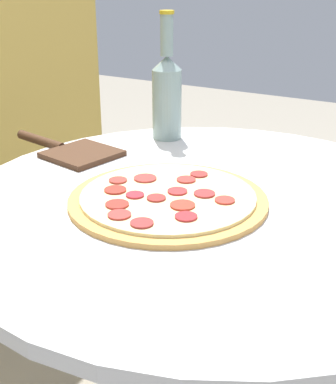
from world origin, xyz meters
TOP-DOWN VIEW (x-y plane):
  - table at (0.00, 0.00)m, footprint 0.93×0.93m
  - pizza at (-0.05, 0.06)m, footprint 0.36×0.36m
  - beer_bottle at (0.28, 0.26)m, footprint 0.07×0.07m
  - pizza_paddle at (0.07, 0.38)m, footprint 0.16×0.31m

SIDE VIEW (x-z plane):
  - table at x=0.00m, z-range 0.20..0.94m
  - pizza_paddle at x=0.07m, z-range 0.73..0.76m
  - pizza at x=-0.05m, z-range 0.74..0.76m
  - beer_bottle at x=0.28m, z-range 0.70..1.00m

